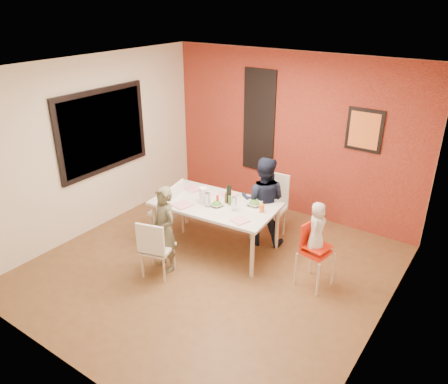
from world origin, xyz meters
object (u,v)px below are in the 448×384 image
Objects in this scene: child_near at (165,229)px; toddler at (317,227)px; chair_near at (155,246)px; chair_far at (271,202)px; paper_towel_roll at (203,196)px; chair_left at (171,207)px; high_chair at (314,249)px; child_far at (263,201)px; dining_table at (215,207)px; wine_bottle at (229,195)px.

child_near reaches higher than toddler.
chair_far is at bearing -127.47° from chair_near.
paper_towel_roll is at bearing 83.33° from toddler.
chair_near is at bearing -95.03° from paper_towel_roll.
child_near is at bearing 24.20° from chair_left.
child_near is 2.00m from toddler.
high_chair is 0.63× the size of child_far.
paper_towel_roll is (0.08, 0.95, 0.39)m from chair_near.
high_chair is 0.32m from toddler.
wine_bottle is at bearing 31.03° from dining_table.
chair_far is at bearing 64.76° from wine_bottle.
wine_bottle is 0.37m from paper_towel_roll.
child_near reaches higher than paper_towel_roll.
wine_bottle is (0.38, 1.17, 0.40)m from chair_near.
dining_table is 1.52× the size of child_near.
high_chair is 1.97m from child_near.
child_far is at bearing 52.64° from wine_bottle.
child_far reaches higher than dining_table.
wine_bottle is at bearing 35.96° from paper_towel_roll.
child_far reaches higher than child_near.
paper_towel_roll is (-0.13, -0.12, 0.19)m from dining_table.
chair_near is 0.27m from child_near.
chair_far is 1.77m from child_near.
high_chair is at bearing -4.82° from wine_bottle.
paper_towel_roll is (0.60, 0.04, 0.34)m from chair_left.
child_near is 0.89× the size of child_far.
chair_far is 4.14× the size of paper_towel_roll.
chair_left is 0.76× the size of child_near.
dining_table is at bearing 79.40° from toddler.
paper_towel_roll is at bearing 98.97° from child_near.
child_near is 4.98× the size of paper_towel_roll.
wine_bottle is at bearing -124.73° from chair_near.
chair_near is at bearing 110.57° from toddler.
chair_near is 0.61× the size of child_far.
high_chair is at bearing -41.26° from chair_far.
dining_table is at bearing -148.97° from wine_bottle.
child_far is at bearing 79.19° from child_near.
dining_table is at bearing 90.51° from chair_left.
child_far is at bearing 46.97° from dining_table.
dining_table is 2.12× the size of high_chair.
wine_bottle is (0.17, 0.10, 0.20)m from dining_table.
child_near is at bearing 125.16° from high_chair.
high_chair is at bearing -165.98° from chair_near.
high_chair is 1.72m from paper_towel_roll.
dining_table is 1.56m from high_chair.
paper_towel_roll is (-1.71, -0.09, 0.01)m from toddler.
wine_bottle is at bearing 95.72° from high_chair.
high_chair is 1.21m from child_far.
high_chair reaches higher than chair_near.
wine_bottle reaches higher than chair_left.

